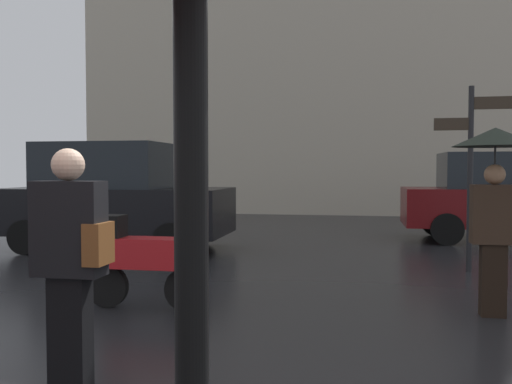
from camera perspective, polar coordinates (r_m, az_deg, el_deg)
name	(u,v)px	position (r m, az deg, el deg)	size (l,w,h in m)	color
pedestrian_with_umbrella	(495,175)	(6.07, 23.55, 1.68)	(0.85, 0.85, 1.93)	black
pedestrian_with_bag	(71,255)	(3.91, -18.63, -6.18)	(0.51, 0.24, 1.65)	black
parked_scooter	(142,258)	(6.07, -11.76, -6.71)	(1.35, 0.32, 1.23)	black
parked_car_left	(114,197)	(10.66, -14.50, -0.46)	(4.16, 1.96, 2.00)	black
parked_car_right	(510,197)	(12.54, 24.88, -0.43)	(4.43, 1.86, 1.85)	#590C0F
street_signpost	(471,159)	(8.64, 21.42, 3.22)	(1.08, 0.08, 2.72)	black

